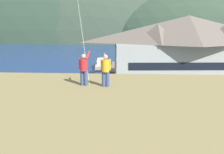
% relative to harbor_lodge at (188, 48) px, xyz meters
% --- Properties ---
extents(ground_plane, '(600.00, 600.00, 0.00)m').
position_rel_harbor_lodge_xyz_m(ground_plane, '(-11.60, -22.02, -5.90)').
color(ground_plane, '#66604C').
extents(parking_lot_pad, '(40.00, 20.00, 0.10)m').
position_rel_harbor_lodge_xyz_m(parking_lot_pad, '(-11.60, -17.02, -5.85)').
color(parking_lot_pad, gray).
rests_on(parking_lot_pad, ground).
extents(bay_water, '(360.00, 84.00, 0.03)m').
position_rel_harbor_lodge_xyz_m(bay_water, '(-11.60, 37.98, -5.88)').
color(bay_water, navy).
rests_on(bay_water, ground).
extents(far_hill_east_peak, '(144.93, 44.02, 86.27)m').
position_rel_harbor_lodge_xyz_m(far_hill_east_peak, '(-37.42, 86.85, -5.90)').
color(far_hill_east_peak, '#334733').
rests_on(far_hill_east_peak, ground).
extents(far_hill_center_saddle, '(124.58, 45.34, 85.19)m').
position_rel_harbor_lodge_xyz_m(far_hill_center_saddle, '(-24.96, 86.94, -5.90)').
color(far_hill_center_saddle, '#3D4C38').
rests_on(far_hill_center_saddle, ground).
extents(far_hill_far_shoulder, '(111.27, 64.72, 57.11)m').
position_rel_harbor_lodge_xyz_m(far_hill_far_shoulder, '(28.35, 86.20, -5.90)').
color(far_hill_far_shoulder, '#334733').
rests_on(far_hill_far_shoulder, ground).
extents(harbor_lodge, '(25.49, 12.16, 11.09)m').
position_rel_harbor_lodge_xyz_m(harbor_lodge, '(0.00, 0.00, 0.00)').
color(harbor_lodge, '#999E99').
rests_on(harbor_lodge, ground).
extents(wharf_dock, '(3.20, 12.51, 0.70)m').
position_rel_harbor_lodge_xyz_m(wharf_dock, '(-11.67, 12.08, -5.55)').
color(wharf_dock, '#70604C').
rests_on(wharf_dock, ground).
extents(moored_boat_wharfside, '(3.22, 8.40, 2.16)m').
position_rel_harbor_lodge_xyz_m(moored_boat_wharfside, '(-15.34, 13.71, -5.18)').
color(moored_boat_wharfside, '#A8A399').
rests_on(moored_boat_wharfside, ground).
extents(parked_car_front_row_end, '(4.31, 2.28, 1.82)m').
position_rel_harbor_lodge_xyz_m(parked_car_front_row_end, '(-9.70, -22.68, -4.83)').
color(parked_car_front_row_end, black).
rests_on(parked_car_front_row_end, parking_lot_pad).
extents(parked_car_mid_row_near, '(4.29, 2.23, 1.82)m').
position_rel_harbor_lodge_xyz_m(parked_car_mid_row_near, '(-4.24, -21.79, -4.83)').
color(parked_car_mid_row_near, navy).
rests_on(parked_car_mid_row_near, parking_lot_pad).
extents(parked_car_back_row_right, '(4.27, 2.19, 1.82)m').
position_rel_harbor_lodge_xyz_m(parked_car_back_row_right, '(-14.70, -21.64, -4.83)').
color(parked_car_back_row_right, silver).
rests_on(parked_car_back_row_right, parking_lot_pad).
extents(parked_car_front_row_silver, '(4.32, 2.29, 1.82)m').
position_rel_harbor_lodge_xyz_m(parked_car_front_row_silver, '(-4.93, -14.71, -4.83)').
color(parked_car_front_row_silver, '#236633').
rests_on(parked_car_front_row_silver, parking_lot_pad).
extents(parked_car_corner_spot, '(4.29, 2.22, 1.82)m').
position_rel_harbor_lodge_xyz_m(parked_car_corner_spot, '(-17.51, -15.07, -4.83)').
color(parked_car_corner_spot, black).
rests_on(parked_car_corner_spot, parking_lot_pad).
extents(parked_car_lone_by_shed, '(4.27, 2.20, 1.82)m').
position_rel_harbor_lodge_xyz_m(parked_car_lone_by_shed, '(-10.48, -14.38, -4.83)').
color(parked_car_lone_by_shed, '#9EA3A8').
rests_on(parked_car_lone_by_shed, parking_lot_pad).
extents(parking_light_pole, '(0.24, 0.78, 6.34)m').
position_rel_harbor_lodge_xyz_m(parking_light_pole, '(-12.59, -11.46, -2.10)').
color(parking_light_pole, '#ADADB2').
rests_on(parking_light_pole, parking_lot_pad).
extents(person_kite_flyer, '(0.59, 0.62, 1.86)m').
position_rel_harbor_lodge_xyz_m(person_kite_flyer, '(-12.16, -29.43, 2.03)').
color(person_kite_flyer, '#384770').
rests_on(person_kite_flyer, grassy_hill_foreground).
extents(person_companion, '(0.54, 0.40, 1.74)m').
position_rel_harbor_lodge_xyz_m(person_companion, '(-10.96, -29.62, 2.02)').
color(person_companion, '#384770').
rests_on(person_companion, grassy_hill_foreground).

